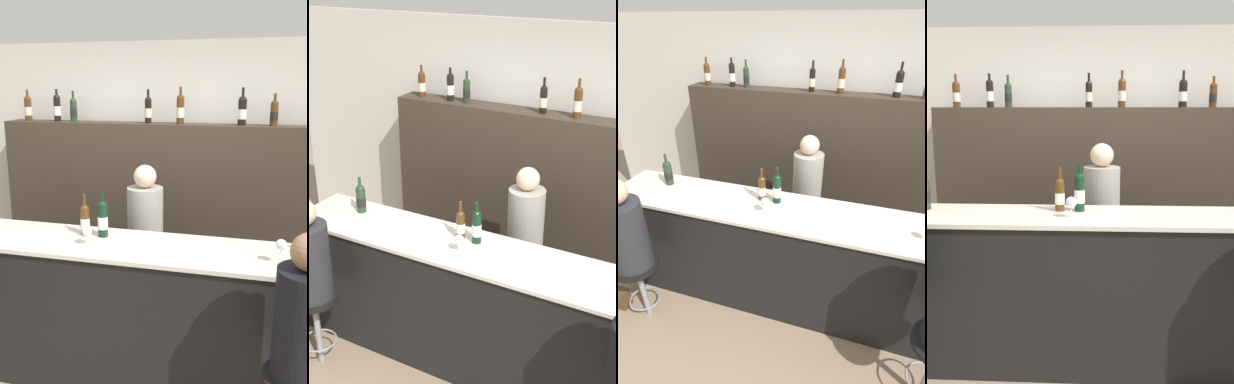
% 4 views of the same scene
% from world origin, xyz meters
% --- Properties ---
extents(wall_back, '(6.40, 0.05, 2.60)m').
position_xyz_m(wall_back, '(0.00, 1.83, 1.30)').
color(wall_back, beige).
rests_on(wall_back, ground_plane).
extents(bar_counter, '(3.43, 0.61, 1.09)m').
position_xyz_m(bar_counter, '(0.00, 0.28, 0.55)').
color(bar_counter, black).
rests_on(bar_counter, ground_plane).
extents(back_bar_cabinet, '(3.22, 0.28, 1.82)m').
position_xyz_m(back_bar_cabinet, '(0.00, 1.61, 0.91)').
color(back_bar_cabinet, '#382D23').
rests_on(back_bar_cabinet, ground_plane).
extents(wine_bottle_counter_0, '(0.08, 0.08, 0.32)m').
position_xyz_m(wine_bottle_counter_0, '(-1.27, 0.39, 1.22)').
color(wine_bottle_counter_0, '#233823').
rests_on(wine_bottle_counter_0, bar_counter).
extents(wine_bottle_counter_1, '(0.07, 0.07, 0.31)m').
position_xyz_m(wine_bottle_counter_1, '(-0.29, 0.39, 1.21)').
color(wine_bottle_counter_1, '#4C2D14').
rests_on(wine_bottle_counter_1, bar_counter).
extents(wine_bottle_counter_2, '(0.07, 0.07, 0.34)m').
position_xyz_m(wine_bottle_counter_2, '(-0.15, 0.39, 1.23)').
color(wine_bottle_counter_2, black).
rests_on(wine_bottle_counter_2, bar_counter).
extents(wine_bottle_backbar_0, '(0.07, 0.07, 0.31)m').
position_xyz_m(wine_bottle_backbar_0, '(-1.41, 1.61, 1.95)').
color(wine_bottle_backbar_0, '#4C2D14').
rests_on(wine_bottle_backbar_0, back_bar_cabinet).
extents(wine_bottle_backbar_1, '(0.07, 0.07, 0.32)m').
position_xyz_m(wine_bottle_backbar_1, '(-1.08, 1.61, 1.96)').
color(wine_bottle_backbar_1, black).
rests_on(wine_bottle_backbar_1, back_bar_cabinet).
extents(wine_bottle_backbar_2, '(0.07, 0.07, 0.30)m').
position_xyz_m(wine_bottle_backbar_2, '(-0.90, 1.61, 1.94)').
color(wine_bottle_backbar_2, '#233823').
rests_on(wine_bottle_backbar_2, back_bar_cabinet).
extents(wine_bottle_backbar_3, '(0.07, 0.07, 0.32)m').
position_xyz_m(wine_bottle_backbar_3, '(-0.13, 1.61, 1.95)').
color(wine_bottle_backbar_3, black).
rests_on(wine_bottle_backbar_3, back_bar_cabinet).
extents(wine_bottle_backbar_4, '(0.08, 0.08, 0.34)m').
position_xyz_m(wine_bottle_backbar_4, '(0.18, 1.61, 1.96)').
color(wine_bottle_backbar_4, '#4C2D14').
rests_on(wine_bottle_backbar_4, back_bar_cabinet).
extents(wine_glass_0, '(0.07, 0.07, 0.14)m').
position_xyz_m(wine_glass_0, '(-0.20, 0.20, 1.19)').
color(wine_glass_0, silver).
rests_on(wine_glass_0, bar_counter).
extents(bar_stool_left, '(0.39, 0.39, 0.66)m').
position_xyz_m(bar_stool_left, '(-1.24, -0.30, 0.52)').
color(bar_stool_left, gray).
rests_on(bar_stool_left, ground_plane).
extents(bartender, '(0.31, 0.31, 1.53)m').
position_xyz_m(bartender, '(0.00, 1.01, 0.71)').
color(bartender, gray).
rests_on(bartender, ground_plane).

